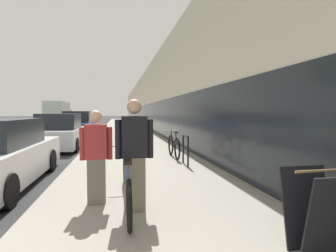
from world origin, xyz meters
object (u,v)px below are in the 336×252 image
object	(u,v)px
parked_sedan_far	(78,125)
bike_rack_hoop	(186,147)
person_bystander	(96,157)
cruiser_bike_nearest	(174,146)
sandwich_board_sign	(318,211)
tandem_bicycle	(126,181)
moving_truck	(58,113)
person_rider	(134,155)
vintage_roadster_curbside	(60,133)

from	to	relation	value
parked_sedan_far	bike_rack_hoop	bearing A→B (deg)	-67.46
person_bystander	cruiser_bike_nearest	bearing A→B (deg)	61.81
bike_rack_hoop	sandwich_board_sign	world-z (taller)	sandwich_board_sign
tandem_bicycle	moving_truck	distance (m)	31.02
tandem_bicycle	cruiser_bike_nearest	distance (m)	4.41
tandem_bicycle	sandwich_board_sign	distance (m)	2.77
cruiser_bike_nearest	sandwich_board_sign	world-z (taller)	sandwich_board_sign
person_rider	moving_truck	world-z (taller)	moving_truck
parked_sedan_far	moving_truck	size ratio (longest dim) A/B	0.64
sandwich_board_sign	parked_sedan_far	distance (m)	16.14
tandem_bicycle	moving_truck	size ratio (longest dim) A/B	0.42
parked_sedan_far	moving_truck	xyz separation A→B (m)	(-4.71, 16.62, 0.71)
vintage_roadster_curbside	tandem_bicycle	bearing A→B (deg)	-71.36
person_rider	moving_truck	size ratio (longest dim) A/B	0.25
bike_rack_hoop	cruiser_bike_nearest	bearing A→B (deg)	93.30
bike_rack_hoop	vintage_roadster_curbside	bearing A→B (deg)	131.14
person_bystander	parked_sedan_far	world-z (taller)	parked_sedan_far
sandwich_board_sign	moving_truck	bearing A→B (deg)	106.20
tandem_bicycle	bike_rack_hoop	world-z (taller)	bike_rack_hoop
bike_rack_hoop	vintage_roadster_curbside	xyz separation A→B (m)	(-4.40, 5.04, 0.06)
tandem_bicycle	parked_sedan_far	bearing A→B (deg)	101.23
person_bystander	bike_rack_hoop	size ratio (longest dim) A/B	1.81
cruiser_bike_nearest	parked_sedan_far	size ratio (longest dim) A/B	0.40
cruiser_bike_nearest	parked_sedan_far	distance (m)	10.39
person_rider	sandwich_board_sign	size ratio (longest dim) A/B	1.88
person_rider	vintage_roadster_curbside	world-z (taller)	person_rider
person_bystander	moving_truck	size ratio (longest dim) A/B	0.23
person_rider	moving_truck	distance (m)	31.40
cruiser_bike_nearest	vintage_roadster_curbside	size ratio (longest dim) A/B	0.41
cruiser_bike_nearest	person_bystander	bearing A→B (deg)	-118.19
cruiser_bike_nearest	parked_sedan_far	world-z (taller)	parked_sedan_far
person_rider	parked_sedan_far	xyz separation A→B (m)	(-2.79, 13.87, -0.23)
person_rider	bike_rack_hoop	bearing A→B (deg)	62.92
person_rider	parked_sedan_far	world-z (taller)	person_rider
tandem_bicycle	bike_rack_hoop	distance (m)	3.33
parked_sedan_far	moving_truck	world-z (taller)	moving_truck
person_rider	cruiser_bike_nearest	world-z (taller)	person_rider
vintage_roadster_curbside	parked_sedan_far	size ratio (longest dim) A/B	0.95
person_bystander	vintage_roadster_curbside	distance (m)	8.12
cruiser_bike_nearest	vintage_roadster_curbside	bearing A→B (deg)	138.80
parked_sedan_far	sandwich_board_sign	bearing A→B (deg)	-73.38
person_bystander	cruiser_bike_nearest	distance (m)	4.59
sandwich_board_sign	vintage_roadster_curbside	distance (m)	10.86
moving_truck	person_bystander	bearing A→B (deg)	-77.07
parked_sedan_far	cruiser_bike_nearest	bearing A→B (deg)	-65.18
person_bystander	vintage_roadster_curbside	size ratio (longest dim) A/B	0.37
cruiser_bike_nearest	moving_truck	distance (m)	27.59
cruiser_bike_nearest	sandwich_board_sign	xyz separation A→B (m)	(0.26, -6.05, 0.07)
person_bystander	parked_sedan_far	distance (m)	13.63
person_rider	moving_truck	xyz separation A→B (m)	(-7.50, 30.49, 0.48)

